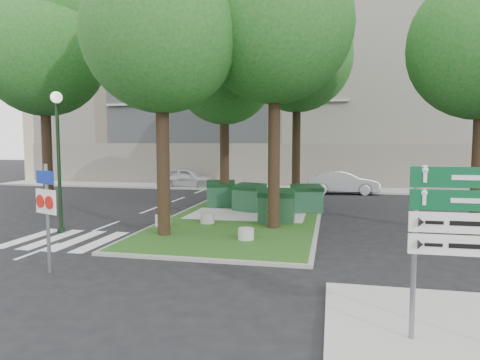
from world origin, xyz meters
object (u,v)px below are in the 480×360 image
(traffic_sign_pole, at_px, (47,204))
(car_silver, at_px, (343,182))
(tree_median_mid, at_px, (226,64))
(tree_street_left, at_px, (45,43))
(tree_median_near_left, at_px, (164,19))
(bollard_right, at_px, (246,234))
(litter_bin, at_px, (296,202))
(street_lamp, at_px, (58,145))
(dumpster_a, at_px, (221,194))
(dumpster_c, at_px, (277,206))
(car_white, at_px, (187,178))
(dumpster_b, at_px, (249,198))
(tree_median_near_right, at_px, (278,9))
(directional_sign, at_px, (455,227))
(bollard_left, at_px, (163,220))
(bollard_mid, at_px, (207,218))
(tree_median_far, at_px, (299,46))
(dumpster_d, at_px, (307,199))

(traffic_sign_pole, relative_size, car_silver, 0.61)
(tree_median_mid, xyz_separation_m, tree_street_left, (-7.50, -3.00, 0.67))
(tree_median_near_left, height_order, bollard_right, tree_median_near_left)
(litter_bin, xyz_separation_m, street_lamp, (-7.92, -6.43, 2.71))
(tree_street_left, height_order, dumpster_a, tree_street_left)
(dumpster_c, bearing_deg, car_white, 121.36)
(dumpster_b, distance_m, street_lamp, 8.45)
(tree_median_mid, xyz_separation_m, dumpster_a, (-0.31, 0.04, -6.24))
(tree_median_near_right, distance_m, dumpster_a, 9.17)
(dumpster_b, xyz_separation_m, directional_sign, (5.57, -12.09, 1.23))
(bollard_left, distance_m, litter_bin, 6.81)
(dumpster_a, height_order, bollard_left, dumpster_a)
(bollard_left, relative_size, bollard_mid, 1.06)
(dumpster_a, xyz_separation_m, bollard_left, (-0.88, -5.24, -0.41))
(bollard_right, distance_m, car_silver, 14.81)
(tree_street_left, height_order, litter_bin, tree_street_left)
(car_white, bearing_deg, dumpster_c, -150.32)
(dumpster_a, relative_size, litter_bin, 2.32)
(dumpster_b, xyz_separation_m, car_white, (-6.49, 10.01, -0.01))
(dumpster_a, bearing_deg, dumpster_c, -62.70)
(bollard_left, bearing_deg, dumpster_b, 59.60)
(tree_median_far, xyz_separation_m, dumpster_c, (-0.31, -6.52, -7.56))
(bollard_left, bearing_deg, tree_median_near_right, 9.42)
(tree_street_left, relative_size, dumpster_c, 7.57)
(tree_median_mid, relative_size, tree_median_far, 0.84)
(tree_median_far, relative_size, car_white, 2.81)
(bollard_mid, xyz_separation_m, car_white, (-5.48, 13.32, 0.40))
(dumpster_b, xyz_separation_m, street_lamp, (-5.85, -5.59, 2.44))
(tree_street_left, height_order, dumpster_b, tree_street_left)
(bollard_mid, bearing_deg, dumpster_a, 97.79)
(traffic_sign_pole, bearing_deg, tree_street_left, 148.66)
(tree_median_near_right, bearing_deg, bollard_left, -170.58)
(bollard_left, relative_size, litter_bin, 0.86)
(dumpster_a, height_order, street_lamp, street_lamp)
(traffic_sign_pole, relative_size, directional_sign, 0.99)
(dumpster_d, relative_size, street_lamp, 0.31)
(dumpster_b, distance_m, litter_bin, 2.25)
(dumpster_c, height_order, traffic_sign_pole, traffic_sign_pole)
(litter_bin, bearing_deg, dumpster_d, -49.05)
(bollard_right, bearing_deg, dumpster_d, 74.95)
(dumpster_a, bearing_deg, bollard_right, -83.55)
(tree_median_far, height_order, car_white, tree_median_far)
(traffic_sign_pole, height_order, directional_sign, directional_sign)
(dumpster_c, relative_size, bollard_left, 2.47)
(tree_median_near_left, height_order, car_silver, tree_median_near_left)
(tree_median_near_left, height_order, tree_street_left, tree_street_left)
(litter_bin, distance_m, directional_sign, 13.48)
(traffic_sign_pole, bearing_deg, dumpster_a, 105.04)
(dumpster_b, height_order, street_lamp, street_lamp)
(tree_street_left, distance_m, dumpster_c, 12.48)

